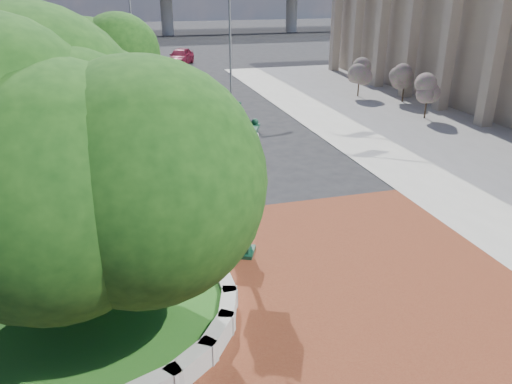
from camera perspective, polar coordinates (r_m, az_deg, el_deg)
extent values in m
plane|color=black|center=(13.33, 4.18, -10.56)|extent=(200.00, 200.00, 0.00)
cube|color=maroon|center=(12.55, 5.77, -12.87)|extent=(12.00, 12.00, 0.04)
cube|color=#9E9B93|center=(10.60, -7.34, -19.05)|extent=(1.20, 1.04, 0.54)
cube|color=#9E9B93|center=(11.21, -4.41, -16.20)|extent=(1.00, 1.22, 0.54)
cube|color=#9E9B93|center=(11.96, -3.22, -13.33)|extent=(0.71, 1.30, 0.54)
cube|color=#9E9B93|center=(12.76, -3.55, -10.77)|extent=(0.35, 1.25, 0.54)
cube|color=#9E9B93|center=(13.53, -5.07, -8.68)|extent=(0.71, 1.30, 0.54)
cube|color=#9E9B93|center=(14.22, -7.48, -7.13)|extent=(1.00, 1.22, 0.54)
cube|color=#9E9B93|center=(14.77, -10.50, -6.12)|extent=(1.20, 1.04, 0.54)
cube|color=#9E9B93|center=(15.16, -13.91, -5.65)|extent=(1.29, 0.76, 0.54)
cylinder|color=#154B17|center=(12.65, -18.19, -12.73)|extent=(6.10, 6.10, 0.40)
cylinder|color=#9E9B93|center=(81.29, -24.99, 17.71)|extent=(1.80, 1.80, 6.00)
cylinder|color=#9E9B93|center=(81.03, -10.16, 19.35)|extent=(1.80, 1.80, 6.00)
cylinder|color=#9E9B93|center=(85.59, 4.09, 19.79)|extent=(1.80, 1.80, 6.00)
cylinder|color=#38281C|center=(12.18, -18.70, -9.32)|extent=(0.36, 0.36, 2.17)
sphere|color=#12350E|center=(11.06, -20.40, 2.42)|extent=(5.20, 5.20, 5.20)
cylinder|color=#38281C|center=(29.12, -15.83, 9.30)|extent=(0.36, 0.36, 1.92)
sphere|color=#12350E|center=(28.71, -16.33, 13.73)|extent=(4.40, 4.40, 4.40)
cube|color=black|center=(14.64, -1.70, -6.86)|extent=(0.99, 0.99, 0.15)
cube|color=black|center=(14.36, -1.73, -4.86)|extent=(0.68, 0.68, 1.03)
cube|color=black|center=(14.12, -1.75, -2.92)|extent=(0.87, 0.87, 0.11)
cylinder|color=black|center=(13.78, -1.80, 0.27)|extent=(0.16, 0.16, 1.58)
cube|color=black|center=(13.34, -1.86, 5.30)|extent=(1.11, 1.11, 0.84)
cylinder|color=white|center=(12.93, -2.22, 4.73)|extent=(0.70, 0.36, 0.75)
cylinder|color=white|center=(13.75, -1.52, 5.84)|extent=(0.70, 0.36, 0.75)
cylinder|color=white|center=(13.43, -3.71, 5.38)|extent=(0.36, 0.70, 0.75)
cylinder|color=white|center=(13.27, 0.00, 5.22)|extent=(0.36, 0.70, 0.75)
sphere|color=black|center=(13.18, -1.89, 7.70)|extent=(0.41, 0.41, 0.41)
cone|color=black|center=(13.11, -1.91, 9.00)|extent=(0.17, 0.17, 0.47)
imported|color=#5C0D1F|center=(50.49, -8.62, 15.07)|extent=(3.49, 5.01, 1.58)
cylinder|color=slate|center=(34.71, -2.98, 17.46)|extent=(0.15, 0.15, 8.26)
cylinder|color=slate|center=(50.58, -14.15, 19.35)|extent=(0.17, 0.17, 9.77)
cylinder|color=#38281C|center=(30.93, 18.81, 9.01)|extent=(0.10, 0.10, 1.20)
sphere|color=#BD5E99|center=(30.73, 19.04, 10.82)|extent=(1.20, 1.20, 1.20)
cylinder|color=#38281C|center=(34.96, 16.46, 10.76)|extent=(0.10, 0.10, 1.20)
sphere|color=#BD5E99|center=(34.78, 16.64, 12.37)|extent=(1.20, 1.20, 1.20)
cylinder|color=#38281C|center=(36.07, 11.62, 11.56)|extent=(0.10, 0.10, 1.20)
sphere|color=#BD5E99|center=(35.90, 11.75, 13.13)|extent=(1.20, 1.20, 1.20)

